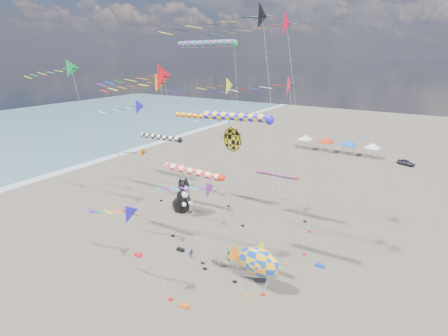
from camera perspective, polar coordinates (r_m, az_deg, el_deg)
name	(u,v)px	position (r m, az deg, el deg)	size (l,w,h in m)	color
ground	(149,300)	(35.13, -12.14, -20.30)	(260.00, 260.00, 0.00)	brown
delta_kite_0	(226,119)	(51.76, 0.32, 8.04)	(9.27, 2.06, 13.89)	#0B99C7
delta_kite_1	(280,25)	(43.10, 9.06, 22.02)	(16.16, 2.93, 26.41)	red
delta_kite_2	(139,216)	(32.59, -13.70, -7.69)	(8.40, 1.98, 9.00)	#1914C2
delta_kite_3	(136,110)	(42.78, -14.11, 9.11)	(10.25, 1.98, 16.63)	#1D1DD9
delta_kite_4	(250,18)	(35.35, 4.31, 23.17)	(15.79, 2.61, 26.36)	black
delta_kite_5	(209,195)	(31.85, -2.48, -4.39)	(9.42, 1.93, 10.71)	#781E8B
delta_kite_6	(68,71)	(43.83, -24.11, 14.29)	(11.48, 2.15, 21.25)	#11893E
delta_kite_7	(278,88)	(37.12, 8.89, 12.80)	(11.67, 2.34, 19.77)	red
delta_kite_8	(162,79)	(34.54, -10.03, 14.18)	(12.74, 2.58, 20.94)	red
delta_kite_9	(233,87)	(47.18, 1.42, 13.02)	(13.19, 2.54, 18.97)	#EDFF24
delta_kite_10	(138,156)	(55.64, -13.93, 1.92)	(9.34, 1.59, 7.82)	#FF6E04
delta_kite_11	(153,85)	(36.45, -11.55, 13.13)	(12.23, 1.95, 20.02)	orange
windsock_0	(197,173)	(33.58, -4.48, -0.79)	(8.10, 0.73, 11.18)	red
windsock_1	(209,44)	(43.99, -2.51, 19.50)	(9.61, 0.85, 23.20)	#198B45
windsock_2	(200,117)	(50.99, -3.98, 8.37)	(9.32, 0.73, 13.45)	red
windsock_3	(163,138)	(49.82, -9.90, 4.85)	(8.41, 0.78, 10.85)	black
windsock_4	(240,118)	(34.87, 2.60, 8.23)	(9.01, 0.89, 16.13)	#2216E1
windsock_5	(279,175)	(47.92, 8.93, -1.18)	(7.60, 0.61, 6.31)	red
angelfish_kite	(231,140)	(37.04, 1.10, 4.58)	(3.74, 3.02, 14.36)	yellow
cat_inflatable	(182,194)	(49.84, -6.82, -4.28)	(4.04, 2.02, 5.46)	black
fish_inflatable	(258,262)	(34.62, 5.65, -14.98)	(5.89, 2.15, 4.99)	#1246B8
person_adult	(217,260)	(38.27, -1.09, -14.83)	(0.58, 0.38, 1.58)	slate
child_green	(229,257)	(39.18, 0.76, -14.25)	(0.61, 0.47, 1.25)	#1E7B29
child_blue	(191,253)	(40.03, -5.36, -13.70)	(0.65, 0.27, 1.11)	#284A9A
kite_bag_0	(184,306)	(33.76, -6.56, -21.47)	(0.90, 0.44, 0.30)	#DB5912
kite_bag_1	(181,250)	(41.58, -7.11, -13.09)	(0.90, 0.44, 0.30)	black
kite_bag_2	(138,255)	(41.48, -13.83, -13.61)	(0.90, 0.44, 0.30)	red
kite_bag_3	(320,266)	(39.93, 15.41, -15.12)	(0.90, 0.44, 0.30)	#1436CB
tent_row	(338,140)	(83.42, 18.05, 4.43)	(19.20, 4.20, 3.80)	silver
parked_car	(406,163)	(80.13, 27.59, 0.79)	(1.39, 3.46, 1.18)	#26262D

